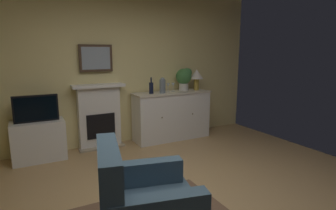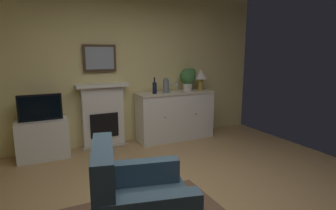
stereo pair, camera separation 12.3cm
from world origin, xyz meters
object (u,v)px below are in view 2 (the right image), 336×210
at_px(tv_cabinet, 43,139).
at_px(wine_glass_center, 177,85).
at_px(sideboard_cabinet, 175,115).
at_px(armchair, 138,206).
at_px(wine_bottle, 155,88).
at_px(fireplace_unit, 103,115).
at_px(wine_glass_left, 172,86).
at_px(framed_picture, 100,58).
at_px(potted_plant_small, 188,77).
at_px(vase_decorative, 166,85).
at_px(table_lamp, 201,76).
at_px(tv_set, 40,108).

bearing_deg(tv_cabinet, wine_glass_center, -0.03).
xyz_separation_m(sideboard_cabinet, armchair, (-1.65, -2.53, -0.07)).
distance_m(wine_bottle, tv_cabinet, 1.99).
relative_size(fireplace_unit, wine_glass_left, 6.67).
relative_size(sideboard_cabinet, wine_glass_center, 8.91).
distance_m(sideboard_cabinet, wine_glass_center, 0.57).
relative_size(framed_picture, potted_plant_small, 1.28).
distance_m(fireplace_unit, armchair, 2.73).
xyz_separation_m(sideboard_cabinet, wine_bottle, (-0.43, -0.04, 0.56)).
bearing_deg(sideboard_cabinet, framed_picture, 170.43).
distance_m(framed_picture, armchair, 3.00).
relative_size(wine_glass_left, wine_glass_center, 1.00).
height_order(sideboard_cabinet, tv_cabinet, sideboard_cabinet).
xyz_separation_m(framed_picture, vase_decorative, (1.10, -0.27, -0.49)).
xyz_separation_m(table_lamp, tv_set, (-2.84, -0.01, -0.37)).
height_order(vase_decorative, tv_cabinet, vase_decorative).
bearing_deg(wine_glass_center, table_lamp, -1.57).
bearing_deg(tv_cabinet, potted_plant_small, 0.67).
xyz_separation_m(sideboard_cabinet, tv_cabinet, (-2.29, 0.02, -0.15)).
xyz_separation_m(fireplace_unit, vase_decorative, (1.10, -0.23, 0.49)).
bearing_deg(wine_glass_center, tv_cabinet, 179.97).
distance_m(fireplace_unit, wine_glass_left, 1.35).
height_order(fireplace_unit, armchair, fireplace_unit).
height_order(fireplace_unit, wine_glass_center, fireplace_unit).
height_order(wine_bottle, tv_cabinet, wine_bottle).
bearing_deg(armchair, tv_cabinet, 104.33).
bearing_deg(potted_plant_small, wine_glass_center, -173.10).
height_order(wine_glass_left, wine_glass_center, same).
height_order(framed_picture, wine_glass_center, framed_picture).
height_order(framed_picture, vase_decorative, framed_picture).
bearing_deg(tv_set, table_lamp, 0.17).
distance_m(tv_cabinet, potted_plant_small, 2.73).
relative_size(sideboard_cabinet, vase_decorative, 5.23).
distance_m(table_lamp, potted_plant_small, 0.25).
bearing_deg(tv_cabinet, wine_glass_left, -0.17).
bearing_deg(wine_glass_center, sideboard_cabinet, -159.84).
xyz_separation_m(wine_bottle, vase_decorative, (0.22, -0.01, 0.03)).
xyz_separation_m(framed_picture, potted_plant_small, (1.62, -0.18, -0.37)).
relative_size(framed_picture, tv_set, 0.89).
distance_m(wine_bottle, potted_plant_small, 0.75).
relative_size(fireplace_unit, sideboard_cabinet, 0.75).
bearing_deg(fireplace_unit, sideboard_cabinet, -7.65).
distance_m(framed_picture, sideboard_cabinet, 1.72).
relative_size(fireplace_unit, armchair, 1.15).
relative_size(sideboard_cabinet, wine_bottle, 5.07).
distance_m(wine_glass_center, tv_cabinet, 2.44).
height_order(table_lamp, vase_decorative, table_lamp).
relative_size(wine_glass_left, tv_cabinet, 0.22).
bearing_deg(framed_picture, potted_plant_small, -6.25).
relative_size(wine_glass_center, potted_plant_small, 0.38).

